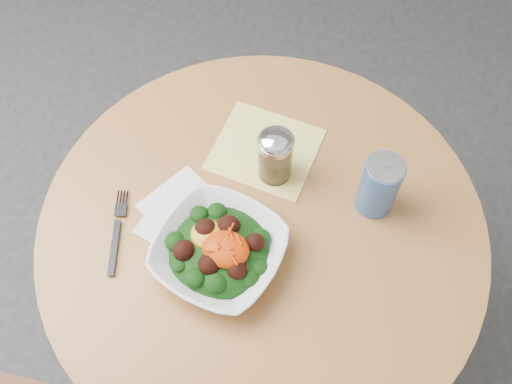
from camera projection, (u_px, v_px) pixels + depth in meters
ground at (260, 329)px, 1.79m from camera, size 6.00×6.00×0.00m
table at (261, 263)px, 1.31m from camera, size 0.90×0.90×0.75m
cloth_napkin at (265, 149)px, 1.23m from camera, size 0.23×0.22×0.00m
paper_napkins at (182, 214)px, 1.15m from camera, size 0.19×0.21×0.00m
salad_bowl at (219, 251)px, 1.08m from camera, size 0.29×0.29×0.09m
fork at (117, 229)px, 1.13m from camera, size 0.06×0.18×0.00m
spice_shaker at (275, 156)px, 1.14m from camera, size 0.07×0.07×0.13m
beverage_can at (379, 186)px, 1.10m from camera, size 0.08×0.08×0.15m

